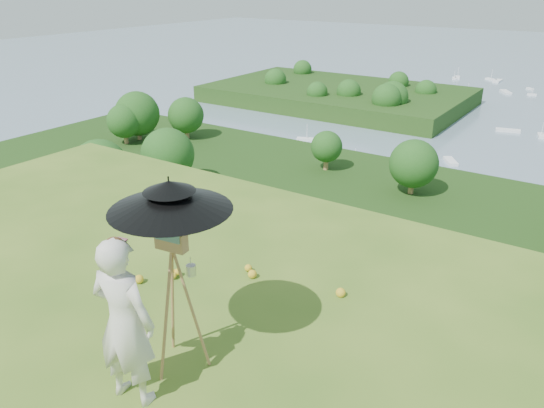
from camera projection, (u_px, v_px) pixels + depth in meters
The scene contains 6 objects.
peninsula at pixel (337, 87), 172.34m from camera, with size 90.00×60.00×12.00m, color #16380F, non-canonical shape.
slope_trees at pixel (515, 271), 36.79m from camera, with size 110.00×50.00×6.00m, color #174E17, non-canonical shape.
painter at pixel (124, 322), 4.83m from camera, with size 0.63×0.41×1.73m, color silver.
field_easel at pixel (176, 295), 5.27m from camera, with size 0.64×0.64×1.69m, color #AC8348, non-canonical shape.
sun_umbrella at pixel (171, 212), 4.94m from camera, with size 1.17×1.17×0.70m, color black, non-canonical shape.
painter_cap at pixel (114, 242), 4.51m from camera, with size 0.18×0.22×0.10m, color #BC6776, non-canonical shape.
Camera 1 is at (3.75, -0.99, 3.75)m, focal length 35.00 mm.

